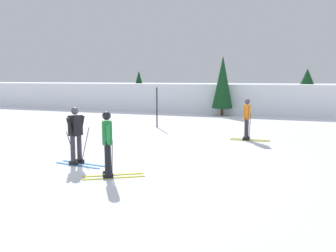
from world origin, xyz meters
TOP-DOWN VIEW (x-y plane):
  - ground_plane at (0.00, 0.00)m, footprint 120.00×120.00m
  - far_snow_ridge at (0.00, 18.61)m, footprint 80.00×7.18m
  - skier_black at (-1.54, -0.92)m, footprint 1.63×1.00m
  - skier_orange at (2.62, 5.07)m, footprint 1.61×1.00m
  - skier_green at (0.03, -1.81)m, footprint 1.55×1.18m
  - trail_marker_pole at (-2.32, 7.36)m, footprint 0.07×0.07m
  - conifer_far_left at (-8.51, 18.49)m, footprint 1.46×1.46m
  - conifer_far_right at (-0.36, 14.45)m, footprint 1.41×1.41m
  - conifer_far_centre at (5.07, 18.57)m, footprint 2.14×2.14m

SIDE VIEW (x-z plane):
  - ground_plane at x=0.00m, z-range 0.00..0.00m
  - skier_green at x=0.03m, z-range 0.06..1.77m
  - skier_black at x=-1.54m, z-range 0.06..1.77m
  - skier_orange at x=2.62m, z-range 0.06..1.77m
  - trail_marker_pole at x=-2.32m, z-range 0.00..2.08m
  - far_snow_ridge at x=0.00m, z-range 0.00..2.12m
  - conifer_far_left at x=-8.51m, z-range 0.26..3.45m
  - conifer_far_centre at x=5.07m, z-range 0.39..3.64m
  - conifer_far_right at x=-0.36m, z-range 0.25..4.32m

